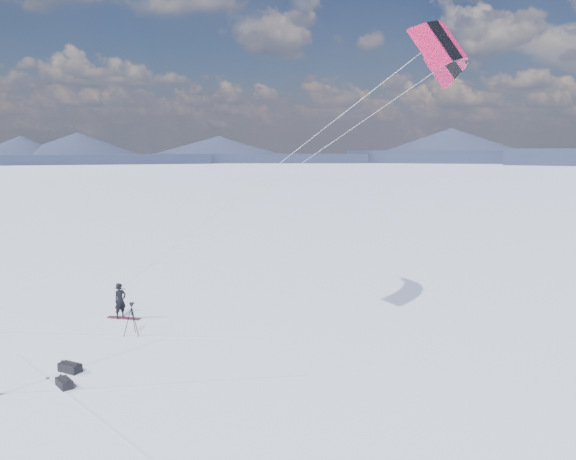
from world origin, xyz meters
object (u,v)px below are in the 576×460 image
Objects in this scene: gear_bag_a at (70,367)px; gear_bag_b at (64,383)px; snowboard at (124,318)px; snowkiter at (121,318)px; tripod at (132,314)px.

gear_bag_a is 1.02× the size of gear_bag_b.
snowboard is at bearing 116.52° from gear_bag_a.
tripod reaches higher than snowkiter.
gear_bag_a is (0.95, -3.80, -0.72)m from tripod.
snowkiter reaches higher than snowboard.
gear_bag_a reaches higher than gear_bag_b.
snowboard is 1.97× the size of gear_bag_b.
snowkiter is at bearing 142.42° from gear_bag_b.
snowkiter is at bearing 117.88° from gear_bag_a.
gear_bag_b is (1.81, -4.72, -0.73)m from tripod.
snowkiter is 2.03× the size of gear_bag_b.
snowboard is 7.28m from gear_bag_b.
gear_bag_a is 1.26m from gear_bag_b.
tripod reaches higher than gear_bag_b.
tripod is at bearing -52.73° from snowboard.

